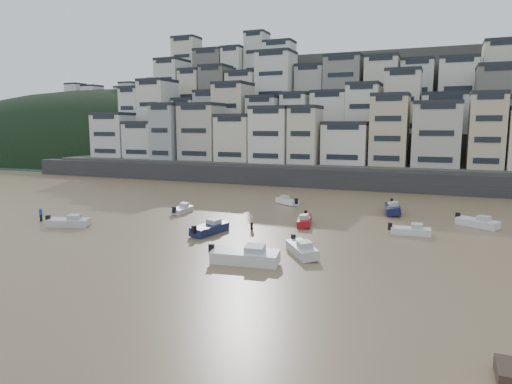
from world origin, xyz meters
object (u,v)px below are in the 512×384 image
at_px(boat_j, 68,221).
at_px(boat_b, 302,247).
at_px(boat_a, 245,254).
at_px(boat_g, 477,221).
at_px(person_pink, 252,222).
at_px(boat_f, 182,209).
at_px(boat_d, 411,229).
at_px(person_blue, 41,214).
at_px(boat_i, 393,207).
at_px(boat_c, 210,227).
at_px(boat_h, 287,200).
at_px(boat_e, 304,219).

bearing_deg(boat_j, boat_b, -20.38).
height_order(boat_a, boat_g, boat_a).
bearing_deg(person_pink, boat_f, 156.28).
xyz_separation_m(boat_f, person_pink, (12.38, -5.44, 0.27)).
relative_size(boat_b, boat_g, 1.05).
relative_size(boat_b, boat_f, 1.24).
distance_m(boat_d, boat_j, 38.69).
height_order(boat_f, person_blue, person_blue).
distance_m(boat_f, boat_g, 36.60).
xyz_separation_m(boat_i, boat_j, (-34.16, -22.52, -0.14)).
distance_m(boat_i, person_pink, 21.02).
bearing_deg(boat_f, person_pink, -115.08).
relative_size(boat_f, person_blue, 2.51).
height_order(boat_c, boat_h, boat_c).
bearing_deg(boat_e, person_blue, -84.01).
xyz_separation_m(boat_e, person_pink, (-4.92, -4.42, 0.19)).
relative_size(boat_d, boat_j, 0.87).
xyz_separation_m(boat_a, boat_j, (-24.78, 5.53, -0.17)).
xyz_separation_m(boat_d, person_blue, (-42.61, -9.66, 0.25)).
bearing_deg(boat_b, person_blue, -129.05).
height_order(boat_b, boat_j, boat_b).
relative_size(boat_f, boat_j, 0.85).
relative_size(boat_b, boat_c, 0.96).
height_order(boat_d, boat_e, boat_e).
distance_m(boat_h, boat_j, 30.47).
relative_size(boat_a, boat_c, 1.14).
xyz_separation_m(boat_g, person_pink, (-23.80, -10.97, 0.17)).
height_order(boat_g, boat_h, boat_g).
bearing_deg(boat_h, boat_j, 87.05).
relative_size(boat_c, person_pink, 3.22).
bearing_deg(boat_b, boat_f, -158.15).
relative_size(boat_a, boat_e, 1.28).
distance_m(boat_f, boat_j, 14.51).
bearing_deg(boat_c, boat_f, 54.72).
bearing_deg(boat_h, boat_b, 146.36).
bearing_deg(boat_g, boat_a, -98.03).
bearing_deg(boat_a, boat_h, 93.70).
height_order(boat_c, boat_e, boat_c).
relative_size(boat_j, person_pink, 2.97).
xyz_separation_m(boat_b, boat_c, (-11.66, 4.25, 0.03)).
bearing_deg(boat_f, boat_j, 145.55).
relative_size(boat_a, person_pink, 3.67).
distance_m(boat_e, boat_h, 14.29).
bearing_deg(boat_b, boat_h, 165.77).
height_order(boat_c, boat_f, boat_c).
distance_m(boat_a, boat_e, 16.67).
height_order(boat_d, boat_g, boat_g).
distance_m(boat_a, person_pink, 13.05).
bearing_deg(boat_g, boat_e, -129.13).
distance_m(boat_f, boat_h, 16.07).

